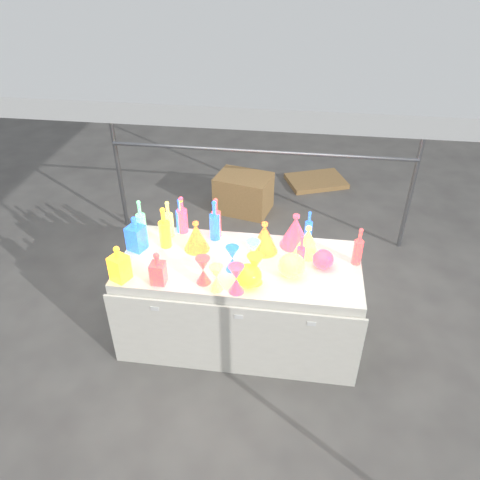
# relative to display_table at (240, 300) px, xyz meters

# --- Properties ---
(ground) EXTENTS (80.00, 80.00, 0.00)m
(ground) POSITION_rel_display_table_xyz_m (-0.00, 0.01, -0.37)
(ground) COLOR slate
(ground) RESTS_ON ground
(canopy_tent) EXTENTS (3.15, 3.15, 2.46)m
(canopy_tent) POSITION_rel_display_table_xyz_m (-0.00, 0.02, 2.01)
(canopy_tent) COLOR gray
(canopy_tent) RESTS_ON ground
(display_table) EXTENTS (1.84, 0.83, 0.75)m
(display_table) POSITION_rel_display_table_xyz_m (0.00, 0.00, 0.00)
(display_table) COLOR white
(display_table) RESTS_ON ground
(cardboard_box_closed) EXTENTS (0.70, 0.57, 0.45)m
(cardboard_box_closed) POSITION_rel_display_table_xyz_m (-0.24, 2.03, -0.15)
(cardboard_box_closed) COLOR #AB814D
(cardboard_box_closed) RESTS_ON ground
(cardboard_box_flat) EXTENTS (0.86, 0.74, 0.06)m
(cardboard_box_flat) POSITION_rel_display_table_xyz_m (0.62, 2.83, -0.34)
(cardboard_box_flat) COLOR #AB814D
(cardboard_box_flat) RESTS_ON ground
(bottle_0) EXTENTS (0.10, 0.10, 0.31)m
(bottle_0) POSITION_rel_display_table_xyz_m (-0.52, 0.36, 0.53)
(bottle_0) COLOR red
(bottle_0) RESTS_ON display_table
(bottle_1) EXTENTS (0.09, 0.09, 0.30)m
(bottle_1) POSITION_rel_display_table_xyz_m (-0.53, 0.36, 0.53)
(bottle_1) COLOR #178144
(bottle_1) RESTS_ON display_table
(bottle_2) EXTENTS (0.09, 0.09, 0.34)m
(bottle_2) POSITION_rel_display_table_xyz_m (-0.24, 0.34, 0.55)
(bottle_2) COLOR orange
(bottle_2) RESTS_ON display_table
(bottle_3) EXTENTS (0.10, 0.10, 0.33)m
(bottle_3) POSITION_rel_display_table_xyz_m (-0.52, 0.36, 0.54)
(bottle_3) COLOR #212CC2
(bottle_3) RESTS_ON display_table
(bottle_4) EXTENTS (0.08, 0.08, 0.32)m
(bottle_4) POSITION_rel_display_table_xyz_m (-0.61, 0.29, 0.53)
(bottle_4) COLOR #14727D
(bottle_4) RESTS_ON display_table
(bottle_5) EXTENTS (0.10, 0.10, 0.35)m
(bottle_5) POSITION_rel_display_table_xyz_m (-0.81, 0.22, 0.55)
(bottle_5) COLOR #A32076
(bottle_5) RESTS_ON display_table
(bottle_6) EXTENTS (0.11, 0.11, 0.35)m
(bottle_6) POSITION_rel_display_table_xyz_m (-0.60, 0.14, 0.55)
(bottle_6) COLOR red
(bottle_6) RESTS_ON display_table
(bottle_7) EXTENTS (0.10, 0.10, 0.35)m
(bottle_7) POSITION_rel_display_table_xyz_m (-0.24, 0.29, 0.55)
(bottle_7) COLOR #178144
(bottle_7) RESTS_ON display_table
(decanter_0) EXTENTS (0.15, 0.15, 0.28)m
(decanter_0) POSITION_rel_display_table_xyz_m (-0.81, -0.30, 0.52)
(decanter_0) COLOR red
(decanter_0) RESTS_ON display_table
(decanter_1) EXTENTS (0.10, 0.10, 0.25)m
(decanter_1) POSITION_rel_display_table_xyz_m (-0.53, -0.30, 0.50)
(decanter_1) COLOR orange
(decanter_1) RESTS_ON display_table
(decanter_2) EXTENTS (0.16, 0.16, 0.29)m
(decanter_2) POSITION_rel_display_table_xyz_m (-0.81, 0.07, 0.52)
(decanter_2) COLOR #178144
(decanter_2) RESTS_ON display_table
(hourglass_0) EXTENTS (0.12, 0.12, 0.21)m
(hourglass_0) POSITION_rel_display_table_xyz_m (-0.22, -0.26, 0.48)
(hourglass_0) COLOR orange
(hourglass_0) RESTS_ON display_table
(hourglass_1) EXTENTS (0.12, 0.12, 0.22)m
(hourglass_1) POSITION_rel_display_table_xyz_m (0.02, -0.33, 0.48)
(hourglass_1) COLOR #212CC2
(hourglass_1) RESTS_ON display_table
(hourglass_2) EXTENTS (0.13, 0.13, 0.19)m
(hourglass_2) POSITION_rel_display_table_xyz_m (-0.12, -0.32, 0.47)
(hourglass_2) COLOR #14727D
(hourglass_2) RESTS_ON display_table
(hourglass_3) EXTENTS (0.13, 0.13, 0.22)m
(hourglass_3) POSITION_rel_display_table_xyz_m (0.10, -0.02, 0.48)
(hourglass_3) COLOR #A32076
(hourglass_3) RESTS_ON display_table
(hourglass_4) EXTENTS (0.15, 0.15, 0.23)m
(hourglass_4) POSITION_rel_display_table_xyz_m (0.13, -0.21, 0.49)
(hourglass_4) COLOR red
(hourglass_4) RESTS_ON display_table
(hourglass_5) EXTENTS (0.13, 0.13, 0.20)m
(hourglass_5) POSITION_rel_display_table_xyz_m (-0.04, -0.09, 0.48)
(hourglass_5) COLOR #178144
(hourglass_5) RESTS_ON display_table
(globe_0) EXTENTS (0.23, 0.23, 0.15)m
(globe_0) POSITION_rel_display_table_xyz_m (0.09, -0.25, 0.45)
(globe_0) COLOR red
(globe_0) RESTS_ON display_table
(globe_1) EXTENTS (0.25, 0.25, 0.16)m
(globe_1) POSITION_rel_display_table_xyz_m (0.38, -0.10, 0.45)
(globe_1) COLOR #14727D
(globe_1) RESTS_ON display_table
(globe_3) EXTENTS (0.19, 0.19, 0.13)m
(globe_3) POSITION_rel_display_table_xyz_m (0.61, 0.03, 0.44)
(globe_3) COLOR #212CC2
(globe_3) RESTS_ON display_table
(lampshade_0) EXTENTS (0.25, 0.25, 0.24)m
(lampshade_0) POSITION_rel_display_table_xyz_m (-0.36, 0.14, 0.50)
(lampshade_0) COLOR yellow
(lampshade_0) RESTS_ON display_table
(lampshade_1) EXTENTS (0.26, 0.26, 0.25)m
(lampshade_1) POSITION_rel_display_table_xyz_m (0.16, 0.18, 0.50)
(lampshade_1) COLOR yellow
(lampshade_1) RESTS_ON display_table
(lampshade_2) EXTENTS (0.31, 0.31, 0.27)m
(lampshade_2) POSITION_rel_display_table_xyz_m (0.39, 0.29, 0.51)
(lampshade_2) COLOR #212CC2
(lampshade_2) RESTS_ON display_table
(lampshade_3) EXTENTS (0.21, 0.21, 0.24)m
(lampshade_3) POSITION_rel_display_table_xyz_m (0.49, 0.18, 0.50)
(lampshade_3) COLOR #14727D
(lampshade_3) RESTS_ON display_table
(bottle_8) EXTENTS (0.07, 0.07, 0.27)m
(bottle_8) POSITION_rel_display_table_xyz_m (0.49, 0.37, 0.51)
(bottle_8) COLOR #178144
(bottle_8) RESTS_ON display_table
(bottle_9) EXTENTS (0.08, 0.08, 0.31)m
(bottle_9) POSITION_rel_display_table_xyz_m (0.86, 0.12, 0.53)
(bottle_9) COLOR orange
(bottle_9) RESTS_ON display_table
(bottle_10) EXTENTS (0.08, 0.08, 0.28)m
(bottle_10) POSITION_rel_display_table_xyz_m (0.44, 0.01, 0.51)
(bottle_10) COLOR #212CC2
(bottle_10) RESTS_ON display_table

